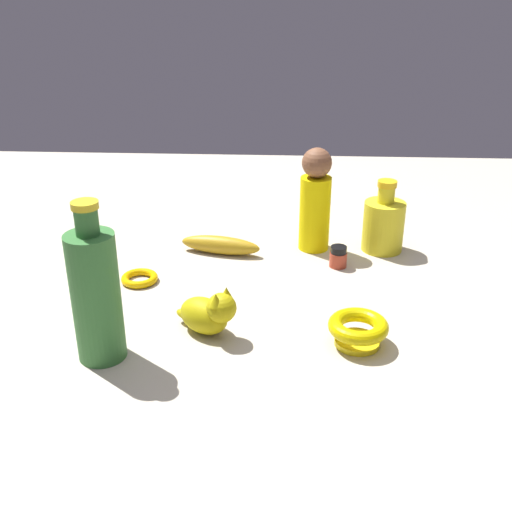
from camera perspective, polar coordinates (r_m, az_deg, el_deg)
name	(u,v)px	position (r m, az deg, el deg)	size (l,w,h in m)	color
ground	(256,289)	(1.24, 0.00, -3.09)	(2.00, 2.00, 0.00)	#BCB29E
cat_figurine	(208,313)	(1.07, -4.47, -5.32)	(0.10, 0.12, 0.10)	#B8A80D
bowl	(358,329)	(1.06, 9.52, -6.75)	(0.10, 0.10, 0.05)	yellow
bottle_tall	(96,294)	(1.01, -14.76, -3.45)	(0.08, 0.08, 0.27)	#326E31
nail_polish_jar	(338,257)	(1.33, 7.70, -0.06)	(0.04, 0.04, 0.05)	#AE3922
person_figure_adult	(315,201)	(1.38, 5.57, 5.18)	(0.10, 0.10, 0.24)	yellow
banana	(220,245)	(1.39, -3.35, 1.04)	(0.18, 0.04, 0.04)	#B78A19
bangle	(140,278)	(1.28, -10.84, -2.06)	(0.08, 0.08, 0.02)	#EEB005
bottle_short	(384,224)	(1.42, 11.84, 2.96)	(0.09, 0.09, 0.17)	yellow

